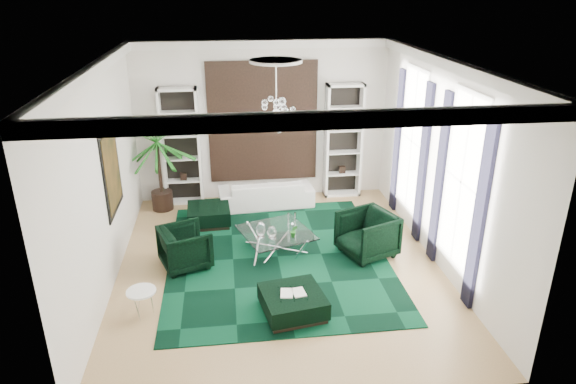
{
  "coord_description": "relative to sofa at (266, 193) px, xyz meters",
  "views": [
    {
      "loc": [
        -0.9,
        -8.46,
        5.01
      ],
      "look_at": [
        0.23,
        0.5,
        1.29
      ],
      "focal_mm": 32.0,
      "sensor_mm": 36.0,
      "label": 1
    }
  ],
  "objects": [
    {
      "name": "rug",
      "position": [
        0.0,
        -2.55,
        -0.31
      ],
      "size": [
        4.2,
        5.0,
        0.02
      ],
      "primitive_type": "cube",
      "color": "black",
      "rests_on": "floor"
    },
    {
      "name": "curtain_near_b",
      "position": [
        2.96,
        -2.97,
        1.33
      ],
      "size": [
        0.07,
        0.3,
        3.25
      ],
      "primitive_type": "cube",
      "color": "black",
      "rests_on": "floor"
    },
    {
      "name": "floor",
      "position": [
        0.0,
        -2.85,
        -0.33
      ],
      "size": [
        6.0,
        7.0,
        0.02
      ],
      "primitive_type": "cube",
      "color": "tan",
      "rests_on": "ground"
    },
    {
      "name": "tapestry",
      "position": [
        0.0,
        0.61,
        1.58
      ],
      "size": [
        2.5,
        0.06,
        2.8
      ],
      "primitive_type": "cube",
      "color": "black",
      "rests_on": "wall_back"
    },
    {
      "name": "book",
      "position": [
        0.05,
        -4.4,
        0.07
      ],
      "size": [
        0.41,
        0.27,
        0.03
      ],
      "primitive_type": "cube",
      "color": "white",
      "rests_on": "ottoman_front"
    },
    {
      "name": "ceiling_medallion",
      "position": [
        0.0,
        -2.55,
        3.45
      ],
      "size": [
        0.9,
        0.9,
        0.05
      ],
      "primitive_type": "cylinder",
      "color": "white",
      "rests_on": "ceiling"
    },
    {
      "name": "wall_back",
      "position": [
        0.0,
        0.66,
        1.58
      ],
      "size": [
        6.0,
        0.02,
        3.8
      ],
      "primitive_type": "cube",
      "color": "silver",
      "rests_on": "ground"
    },
    {
      "name": "ottoman_front",
      "position": [
        0.05,
        -4.4,
        -0.13
      ],
      "size": [
        1.1,
        1.1,
        0.38
      ],
      "primitive_type": "cube",
      "rotation": [
        0.0,
        0.0,
        0.17
      ],
      "color": "black",
      "rests_on": "floor"
    },
    {
      "name": "sofa",
      "position": [
        0.0,
        0.0,
        0.0
      ],
      "size": [
        2.28,
        1.02,
        0.65
      ],
      "primitive_type": "imported",
      "rotation": [
        0.0,
        0.0,
        3.21
      ],
      "color": "white",
      "rests_on": "floor"
    },
    {
      "name": "window_far",
      "position": [
        2.99,
        -1.35,
        1.58
      ],
      "size": [
        0.03,
        1.1,
        2.9
      ],
      "primitive_type": "cube",
      "color": "white",
      "rests_on": "wall_right"
    },
    {
      "name": "window_near",
      "position": [
        2.99,
        -3.75,
        1.58
      ],
      "size": [
        0.03,
        1.1,
        2.9
      ],
      "primitive_type": "cube",
      "color": "white",
      "rests_on": "wall_right"
    },
    {
      "name": "chandelier",
      "position": [
        0.0,
        -2.55,
        2.53
      ],
      "size": [
        1.01,
        1.01,
        0.71
      ],
      "primitive_type": null,
      "rotation": [
        0.0,
        0.0,
        0.35
      ],
      "color": "white",
      "rests_on": "ceiling"
    },
    {
      "name": "wall_front",
      "position": [
        0.0,
        -6.36,
        1.58
      ],
      "size": [
        6.0,
        0.02,
        3.8
      ],
      "primitive_type": "cube",
      "color": "silver",
      "rests_on": "ground"
    },
    {
      "name": "palm",
      "position": [
        -2.45,
        0.1,
        1.02
      ],
      "size": [
        2.18,
        2.18,
        2.69
      ],
      "primitive_type": null,
      "rotation": [
        0.0,
        0.0,
        0.38
      ],
      "color": "#1D6B1D",
      "rests_on": "floor"
    },
    {
      "name": "wall_right",
      "position": [
        3.01,
        -2.85,
        1.58
      ],
      "size": [
        0.02,
        7.0,
        3.8
      ],
      "primitive_type": "cube",
      "color": "silver",
      "rests_on": "ground"
    },
    {
      "name": "armchair_right",
      "position": [
        1.75,
        -2.65,
        0.12
      ],
      "size": [
        1.26,
        1.24,
        0.89
      ],
      "primitive_type": "imported",
      "rotation": [
        0.0,
        0.0,
        -1.19
      ],
      "color": "black",
      "rests_on": "floor"
    },
    {
      "name": "shelving_left",
      "position": [
        -1.95,
        0.46,
        1.08
      ],
      "size": [
        0.9,
        0.38,
        2.8
      ],
      "primitive_type": null,
      "color": "white",
      "rests_on": "floor"
    },
    {
      "name": "curtain_far_a",
      "position": [
        2.96,
        -2.13,
        1.33
      ],
      "size": [
        0.07,
        0.3,
        3.25
      ],
      "primitive_type": "cube",
      "color": "black",
      "rests_on": "floor"
    },
    {
      "name": "wall_left",
      "position": [
        -3.01,
        -2.85,
        1.58
      ],
      "size": [
        0.02,
        7.0,
        3.8
      ],
      "primitive_type": "cube",
      "color": "silver",
      "rests_on": "ground"
    },
    {
      "name": "coffee_table",
      "position": [
        0.0,
        -2.3,
        -0.11
      ],
      "size": [
        1.6,
        1.6,
        0.44
      ],
      "primitive_type": null,
      "rotation": [
        0.0,
        0.0,
        0.32
      ],
      "color": "white",
      "rests_on": "floor"
    },
    {
      "name": "ceiling",
      "position": [
        0.0,
        -2.85,
        3.49
      ],
      "size": [
        6.0,
        7.0,
        0.02
      ],
      "primitive_type": "cube",
      "color": "white",
      "rests_on": "ground"
    },
    {
      "name": "shelving_right",
      "position": [
        1.95,
        0.46,
        1.08
      ],
      "size": [
        0.9,
        0.38,
        2.8
      ],
      "primitive_type": null,
      "color": "white",
      "rests_on": "floor"
    },
    {
      "name": "armchair_left",
      "position": [
        -1.75,
        -2.65,
        0.07
      ],
      "size": [
        1.11,
        1.1,
        0.79
      ],
      "primitive_type": "imported",
      "rotation": [
        0.0,
        0.0,
        1.92
      ],
      "color": "black",
      "rests_on": "floor"
    },
    {
      "name": "side_table",
      "position": [
        -2.35,
        -4.15,
        -0.1
      ],
      "size": [
        0.49,
        0.49,
        0.45
      ],
      "primitive_type": "cylinder",
      "rotation": [
        0.0,
        0.0,
        -0.03
      ],
      "color": "white",
      "rests_on": "floor"
    },
    {
      "name": "table_plant",
      "position": [
        0.32,
        -2.56,
        0.24
      ],
      "size": [
        0.16,
        0.14,
        0.25
      ],
      "primitive_type": "imported",
      "rotation": [
        0.0,
        0.0,
        -0.2
      ],
      "color": "#1D6B1D",
      "rests_on": "coffee_table"
    },
    {
      "name": "ottoman_side",
      "position": [
        -1.35,
        -0.85,
        -0.12
      ],
      "size": [
        0.95,
        0.95,
        0.41
      ],
      "primitive_type": "cube",
      "rotation": [
        0.0,
        0.0,
        0.04
      ],
      "color": "black",
      "rests_on": "floor"
    },
    {
      "name": "curtain_far_b",
      "position": [
        2.96,
        -0.57,
        1.33
      ],
      "size": [
        0.07,
        0.3,
        3.25
      ],
      "primitive_type": "cube",
      "color": "black",
      "rests_on": "floor"
    },
    {
      "name": "crown_molding",
      "position": [
        0.0,
        -2.85,
        3.38
      ],
      "size": [
        6.0,
        7.0,
        0.18
      ],
      "primitive_type": null,
      "color": "white",
      "rests_on": "ceiling"
    },
    {
      "name": "painting",
      "position": [
        -2.97,
        -2.25,
        1.53
      ],
      "size": [
        0.04,
        1.3,
        1.6
      ],
      "primitive_type": "cube",
      "color": "black",
      "rests_on": "wall_left"
    },
    {
      "name": "curtain_near_a",
      "position": [
        2.96,
        -4.53,
        1.33
      ],
      "size": [
        0.07,
        0.3,
        3.25
      ],
      "primitive_type": "cube",
      "color": "black",
      "rests_on": "floor"
    }
  ]
}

